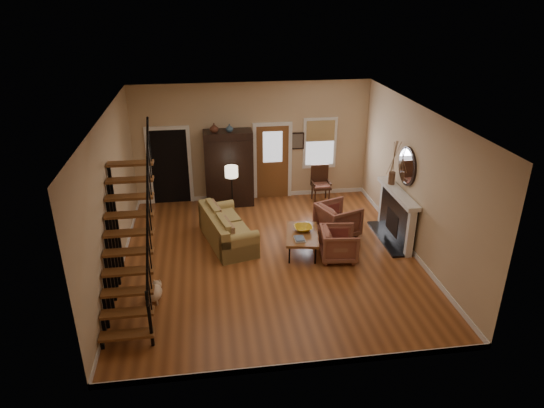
{
  "coord_description": "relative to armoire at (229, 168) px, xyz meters",
  "views": [
    {
      "loc": [
        -1.28,
        -9.35,
        5.56
      ],
      "look_at": [
        0.1,
        0.4,
        1.15
      ],
      "focal_mm": 32.0,
      "sensor_mm": 36.0,
      "label": 1
    }
  ],
  "objects": [
    {
      "name": "dog",
      "position": [
        -1.73,
        -4.46,
        -0.88
      ],
      "size": [
        0.35,
        0.52,
        0.35
      ],
      "primitive_type": null,
      "rotation": [
        0.0,
        0.0,
        -0.15
      ],
      "color": "beige",
      "rests_on": "ground"
    },
    {
      "name": "side_chair",
      "position": [
        2.55,
        -0.2,
        -0.54
      ],
      "size": [
        0.54,
        0.54,
        1.02
      ],
      "primitive_type": null,
      "color": "#3A1F12",
      "rests_on": "ground"
    },
    {
      "name": "vase_a",
      "position": [
        -0.35,
        -0.1,
        1.17
      ],
      "size": [
        0.24,
        0.24,
        0.25
      ],
      "primitive_type": "imported",
      "color": "#4C2619",
      "rests_on": "armoire"
    },
    {
      "name": "fireplace",
      "position": [
        3.83,
        -2.65,
        -0.31
      ],
      "size": [
        0.33,
        1.95,
        2.3
      ],
      "color": "black",
      "rests_on": "ground"
    },
    {
      "name": "staircase",
      "position": [
        -2.08,
        -4.45,
        0.55
      ],
      "size": [
        0.94,
        2.8,
        3.2
      ],
      "primitive_type": null,
      "color": "brown",
      "rests_on": "ground"
    },
    {
      "name": "coffee_table",
      "position": [
        1.46,
        -2.95,
        -0.82
      ],
      "size": [
        0.92,
        1.33,
        0.47
      ],
      "primitive_type": null,
      "rotation": [
        0.0,
        0.0,
        -0.18
      ],
      "color": "brown",
      "rests_on": "ground"
    },
    {
      "name": "floor_lamp",
      "position": [
        0.01,
        -0.98,
        -0.33
      ],
      "size": [
        0.41,
        0.41,
        1.45
      ],
      "primitive_type": null,
      "rotation": [
        0.0,
        0.0,
        0.26
      ],
      "color": "black",
      "rests_on": "ground"
    },
    {
      "name": "armchair_right",
      "position": [
        2.48,
        -2.27,
        -0.64
      ],
      "size": [
        1.15,
        1.14,
        0.82
      ],
      "primitive_type": "imported",
      "rotation": [
        0.0,
        0.0,
        1.93
      ],
      "color": "maroon",
      "rests_on": "ground"
    },
    {
      "name": "books",
      "position": [
        1.34,
        -3.25,
        -0.55
      ],
      "size": [
        0.22,
        0.31,
        0.06
      ],
      "primitive_type": null,
      "color": "beige",
      "rests_on": "coffee_table"
    },
    {
      "name": "room",
      "position": [
        0.29,
        -1.39,
        0.46
      ],
      "size": [
        7.0,
        7.33,
        3.3
      ],
      "color": "brown",
      "rests_on": "ground"
    },
    {
      "name": "armoire",
      "position": [
        0.0,
        0.0,
        0.0
      ],
      "size": [
        1.3,
        0.6,
        2.1
      ],
      "primitive_type": null,
      "color": "black",
      "rests_on": "ground"
    },
    {
      "name": "vase_b",
      "position": [
        0.05,
        -0.1,
        1.16
      ],
      "size": [
        0.2,
        0.2,
        0.21
      ],
      "primitive_type": "imported",
      "color": "#334C60",
      "rests_on": "armoire"
    },
    {
      "name": "armchair_left",
      "position": [
        2.21,
        -3.37,
        -0.69
      ],
      "size": [
        0.88,
        0.86,
        0.73
      ],
      "primitive_type": "imported",
      "rotation": [
        0.0,
        0.0,
        1.46
      ],
      "color": "maroon",
      "rests_on": "ground"
    },
    {
      "name": "sofa",
      "position": [
        -0.19,
        -2.26,
        -0.67
      ],
      "size": [
        1.34,
        2.18,
        0.76
      ],
      "primitive_type": null,
      "rotation": [
        0.0,
        0.0,
        0.25
      ],
      "color": "#A08749",
      "rests_on": "ground"
    },
    {
      "name": "bowl",
      "position": [
        1.51,
        -2.8,
        -0.53
      ],
      "size": [
        0.42,
        0.42,
        0.1
      ],
      "primitive_type": "imported",
      "color": "gold",
      "rests_on": "coffee_table"
    }
  ]
}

